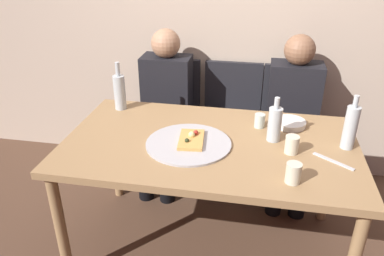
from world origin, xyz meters
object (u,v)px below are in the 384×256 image
(wine_glass, at_px, (260,121))
(beer_bottle, at_px, (120,91))
(tumbler_far, at_px, (292,145))
(chair_middle, at_px, (231,115))
(dining_table, at_px, (210,153))
(pizza_slice_last, at_px, (191,139))
(wine_bottle, at_px, (275,124))
(table_knife, at_px, (333,161))
(guest_in_beanie, at_px, (293,113))
(chair_right, at_px, (290,120))
(tumbler_near, at_px, (293,173))
(plate_stack, at_px, (290,123))
(guest_in_sweater, at_px, (164,103))
(pizza_tray, at_px, (189,144))
(chair_left, at_px, (170,111))
(water_bottle, at_px, (350,127))

(wine_glass, bearing_deg, beer_bottle, 173.32)
(tumbler_far, xyz_separation_m, chair_middle, (-0.39, 0.90, -0.28))
(dining_table, relative_size, tumbler_far, 16.81)
(pizza_slice_last, height_order, wine_bottle, wine_bottle)
(table_knife, bearing_deg, guest_in_beanie, 136.78)
(chair_right, relative_size, guest_in_beanie, 0.77)
(dining_table, relative_size, pizza_slice_last, 6.86)
(wine_bottle, distance_m, chair_middle, 0.90)
(tumbler_far, distance_m, chair_middle, 1.02)
(dining_table, relative_size, wine_glass, 19.60)
(tumbler_near, xyz_separation_m, wine_glass, (-0.17, 0.54, -0.01))
(table_knife, bearing_deg, dining_table, -151.94)
(pizza_slice_last, xyz_separation_m, chair_right, (0.58, 0.90, -0.26))
(wine_bottle, xyz_separation_m, plate_stack, (0.10, 0.20, -0.08))
(tumbler_near, relative_size, tumbler_far, 1.02)
(dining_table, xyz_separation_m, tumbler_near, (0.42, -0.31, 0.12))
(tumbler_far, height_order, guest_in_sweater, guest_in_sweater)
(pizza_slice_last, bearing_deg, guest_in_sweater, 114.89)
(pizza_tray, xyz_separation_m, wine_glass, (0.37, 0.28, 0.03))
(chair_left, bearing_deg, wine_bottle, 134.98)
(tumbler_far, relative_size, chair_right, 0.11)
(tumbler_near, relative_size, plate_stack, 0.51)
(beer_bottle, height_order, chair_middle, beer_bottle)
(plate_stack, xyz_separation_m, guest_in_beanie, (0.05, 0.43, -0.12))
(tumbler_near, bearing_deg, wine_bottle, 102.38)
(pizza_tray, relative_size, pizza_slice_last, 1.98)
(wine_bottle, height_order, plate_stack, wine_bottle)
(plate_stack, bearing_deg, guest_in_beanie, 82.97)
(pizza_tray, xyz_separation_m, tumbler_near, (0.53, -0.25, 0.04))
(pizza_slice_last, distance_m, table_knife, 0.73)
(beer_bottle, xyz_separation_m, tumbler_far, (1.06, -0.37, -0.07))
(wine_bottle, distance_m, chair_right, 0.86)
(table_knife, height_order, chair_left, chair_left)
(chair_left, bearing_deg, dining_table, 117.15)
(wine_bottle, xyz_separation_m, tumbler_far, (0.09, -0.12, -0.05))
(pizza_slice_last, height_order, wine_glass, wine_glass)
(water_bottle, bearing_deg, guest_in_sweater, 151.15)
(water_bottle, height_order, guest_in_sweater, guest_in_sweater)
(water_bottle, bearing_deg, tumbler_far, -159.36)
(beer_bottle, bearing_deg, tumbler_near, -31.28)
(pizza_slice_last, relative_size, guest_in_sweater, 0.20)
(pizza_tray, height_order, wine_glass, wine_glass)
(plate_stack, height_order, chair_left, chair_left)
(water_bottle, bearing_deg, guest_in_beanie, 110.05)
(pizza_slice_last, relative_size, chair_right, 0.26)
(wine_bottle, xyz_separation_m, water_bottle, (0.38, -0.01, 0.02))
(wine_glass, xyz_separation_m, guest_in_sweater, (-0.70, 0.48, -0.15))
(beer_bottle, distance_m, guest_in_sweater, 0.48)
(tumbler_near, bearing_deg, table_knife, 45.86)
(wine_glass, bearing_deg, pizza_tray, -142.25)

